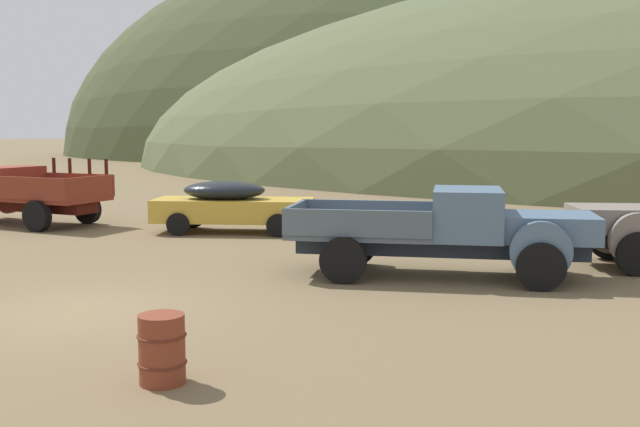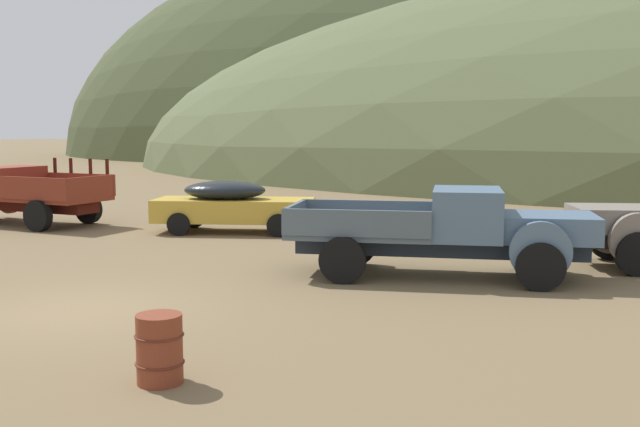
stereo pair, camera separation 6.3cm
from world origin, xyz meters
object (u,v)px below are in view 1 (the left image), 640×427
truck_rust_red (13,193)px  oil_drum_by_truck (162,349)px  car_faded_yellow (238,206)px  truck_chalk_blue (463,231)px

truck_rust_red → oil_drum_by_truck: 17.40m
truck_rust_red → car_faded_yellow: truck_rust_red is taller
truck_rust_red → oil_drum_by_truck: size_ratio=6.82×
truck_chalk_blue → car_faded_yellow: bearing=139.2°
truck_rust_red → truck_chalk_blue: truck_rust_red is taller
car_faded_yellow → oil_drum_by_truck: 13.35m
car_faded_yellow → oil_drum_by_truck: size_ratio=6.09×
oil_drum_by_truck → truck_rust_red: bearing=141.5°
car_faded_yellow → truck_chalk_blue: bearing=-45.7°
truck_rust_red → oil_drum_by_truck: truck_rust_red is taller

